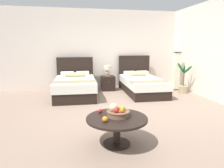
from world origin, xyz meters
The scene contains 13 objects.
ground_plane centered at (0.00, 0.00, -0.01)m, with size 9.37×9.46×0.02m, color gray.
wall_back centered at (0.00, 2.93, 1.44)m, with size 9.37×0.12×2.89m, color silver.
wall_side_right centered at (2.88, 0.40, 1.44)m, with size 0.12×5.06×2.89m, color silver.
bed_near_window centered at (-1.11, 1.71, 0.32)m, with size 1.32×2.10×1.18m.
bed_near_corner centered at (1.12, 1.72, 0.30)m, with size 1.24×2.25×1.21m.
nightstand centered at (0.06, 2.36, 0.26)m, with size 0.47×0.48×0.52m.
table_lamp centered at (0.06, 2.38, 0.75)m, with size 0.29×0.29×0.38m.
coffee_table centered at (-0.52, -1.74, 0.36)m, with size 0.98×0.98×0.46m.
fruit_bowl centered at (-0.49, -1.70, 0.53)m, with size 0.38×0.38×0.21m.
loose_apple centered at (-0.74, -1.48, 0.49)m, with size 0.07×0.07×0.07m.
loose_orange centered at (-0.73, -1.90, 0.50)m, with size 0.09×0.09×0.09m.
floor_lamp_corner centered at (2.50, 1.96, 0.68)m, with size 0.22×0.22×1.37m.
potted_palm centered at (2.47, 1.41, 0.31)m, with size 0.51×0.53×1.03m.
Camera 1 is at (-1.19, -4.76, 1.57)m, focal length 32.79 mm.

